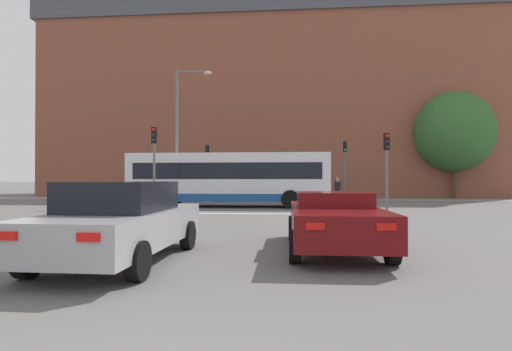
{
  "coord_description": "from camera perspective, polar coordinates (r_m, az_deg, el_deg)",
  "views": [
    {
      "loc": [
        1.08,
        -2.1,
        1.61
      ],
      "look_at": [
        -0.79,
        20.02,
        1.79
      ],
      "focal_mm": 28.0,
      "sensor_mm": 36.0,
      "label": 1
    }
  ],
  "objects": [
    {
      "name": "car_roadster_right",
      "position": [
        9.15,
        11.1,
        -6.26
      ],
      "size": [
        2.05,
        4.6,
        1.3
      ],
      "rotation": [
        0.0,
        0.0,
        0.01
      ],
      "color": "#600C0F",
      "rests_on": "ground_plane"
    },
    {
      "name": "pedestrian_walking_east",
      "position": [
        31.61,
        1.56,
        -1.44
      ],
      "size": [
        0.43,
        0.28,
        1.81
      ],
      "rotation": [
        0.0,
        0.0,
        0.15
      ],
      "color": "brown",
      "rests_on": "ground_plane"
    },
    {
      "name": "traffic_light_far_left",
      "position": [
        31.32,
        -6.97,
        1.8
      ],
      "size": [
        0.26,
        0.31,
        4.24
      ],
      "color": "slate",
      "rests_on": "ground_plane"
    },
    {
      "name": "traffic_light_near_left",
      "position": [
        20.4,
        -14.36,
        2.9
      ],
      "size": [
        0.26,
        0.31,
        4.17
      ],
      "color": "slate",
      "rests_on": "ground_plane"
    },
    {
      "name": "street_lamp_junction",
      "position": [
        24.82,
        -10.48,
        7.34
      ],
      "size": [
        2.23,
        0.36,
        8.26
      ],
      "color": "slate",
      "rests_on": "ground_plane"
    },
    {
      "name": "car_saloon_left",
      "position": [
        8.24,
        -18.68,
        -6.19
      ],
      "size": [
        2.12,
        4.73,
        1.55
      ],
      "rotation": [
        0.0,
        0.0,
        -0.02
      ],
      "color": "#9E9EA3",
      "rests_on": "ground_plane"
    },
    {
      "name": "pedestrian_walking_west",
      "position": [
        32.21,
        11.51,
        -1.51
      ],
      "size": [
        0.43,
        0.45,
        1.73
      ],
      "rotation": [
        0.0,
        0.0,
        5.43
      ],
      "color": "black",
      "rests_on": "ground_plane"
    },
    {
      "name": "traffic_light_near_right",
      "position": [
        19.71,
        18.17,
        2.28
      ],
      "size": [
        0.26,
        0.31,
        3.75
      ],
      "color": "slate",
      "rests_on": "ground_plane"
    },
    {
      "name": "stop_line_strip",
      "position": [
        18.31,
        1.44,
        -5.49
      ],
      "size": [
        8.54,
        0.3,
        0.01
      ],
      "primitive_type": "cube",
      "color": "silver",
      "rests_on": "ground_plane"
    },
    {
      "name": "far_pavement",
      "position": [
        31.32,
        2.86,
        -3.4
      ],
      "size": [
        69.49,
        2.5,
        0.01
      ],
      "primitive_type": "cube",
      "color": "gray",
      "rests_on": "ground_plane"
    },
    {
      "name": "brick_civic_building",
      "position": [
        40.93,
        2.07,
        10.49
      ],
      "size": [
        44.24,
        10.9,
        26.11
      ],
      "color": "brown",
      "rests_on": "ground_plane"
    },
    {
      "name": "pedestrian_waiting",
      "position": [
        31.79,
        11.61,
        -1.73
      ],
      "size": [
        0.45,
        0.41,
        1.56
      ],
      "rotation": [
        0.0,
        0.0,
        3.74
      ],
      "color": "#333851",
      "rests_on": "ground_plane"
    },
    {
      "name": "traffic_light_far_right",
      "position": [
        30.81,
        12.61,
        2.09
      ],
      "size": [
        0.26,
        0.31,
        4.45
      ],
      "color": "slate",
      "rests_on": "ground_plane"
    },
    {
      "name": "tree_by_building",
      "position": [
        37.1,
        26.39,
        5.6
      ],
      "size": [
        6.33,
        6.33,
        8.82
      ],
      "color": "#4C3823",
      "rests_on": "ground_plane"
    },
    {
      "name": "bus_crossing_lead",
      "position": [
        22.98,
        -3.87,
        -0.41
      ],
      "size": [
        11.36,
        2.7,
        3.04
      ],
      "rotation": [
        0.0,
        0.0,
        1.57
      ],
      "color": "silver",
      "rests_on": "ground_plane"
    }
  ]
}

